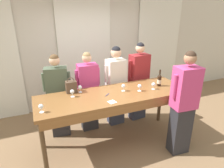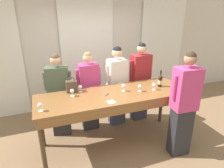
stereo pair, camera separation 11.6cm
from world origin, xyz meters
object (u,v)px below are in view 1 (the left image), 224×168
Objects in this scene: wine_glass_front_left at (123,86)px; wine_glass_center_right at (153,85)px; wine_glass_center_mid at (140,86)px; guest_striped_shirt at (138,82)px; guest_pink_top at (88,92)px; wine_glass_front_right at (72,92)px; guest_olive_jacket at (58,96)px; tasting_bar at (114,99)px; wine_glass_front_mid at (41,107)px; handbag at (71,87)px; wine_glass_center_left at (80,88)px; wine_bottle at (159,80)px; guest_cream_sweater at (116,86)px; host_pouring at (183,105)px.

wine_glass_front_left is 1.00× the size of wine_glass_center_right.
guest_striped_shirt reaches higher than wine_glass_center_mid.
wine_glass_front_left is 0.83m from guest_pink_top.
wine_glass_front_right is 0.08× the size of guest_pink_top.
wine_glass_front_right is 0.60m from guest_olive_jacket.
guest_striped_shirt is at bearing 38.12° from tasting_bar.
wine_glass_front_mid and wine_glass_center_right have the same top height.
handbag is (-0.67, 0.37, 0.20)m from tasting_bar.
guest_striped_shirt reaches higher than guest_pink_top.
wine_glass_center_mid is at bearing -19.76° from handbag.
guest_striped_shirt is (1.40, 0.37, -0.22)m from wine_glass_center_left.
tasting_bar is at bearing -30.43° from wine_glass_center_left.
wine_bottle is at bearing -11.66° from handbag.
wine_glass_front_mid is 1.70m from wine_glass_center_mid.
wine_glass_center_left is 0.07× the size of guest_striped_shirt.
guest_cream_sweater is at bearing 0.00° from guest_pink_top.
guest_olive_jacket reaches higher than wine_glass_front_left.
wine_glass_front_right is at bearing 34.34° from wine_glass_front_mid.
guest_striped_shirt is at bearing 22.53° from wine_glass_front_mid.
wine_glass_front_mid is at bearing -150.66° from guest_cream_sweater.
wine_glass_center_right is at bearing -99.17° from guest_striped_shirt.
wine_glass_front_right is at bearing 175.23° from wine_bottle.
tasting_bar is 0.79m from handbag.
wine_glass_center_mid is (0.47, -0.04, 0.19)m from tasting_bar.
tasting_bar is at bearing -14.00° from wine_glass_front_right.
guest_cream_sweater is at bearing 23.54° from wine_glass_center_left.
wine_glass_center_left is (-1.47, 0.27, -0.03)m from wine_bottle.
wine_glass_center_mid is 0.08× the size of guest_cream_sweater.
guest_olive_jacket is at bearing 180.00° from guest_cream_sweater.
tasting_bar is 0.51m from wine_glass_center_mid.
wine_glass_center_right is (1.42, -0.44, -0.02)m from handbag.
guest_cream_sweater is (1.20, 0.00, 0.03)m from guest_olive_jacket.
wine_bottle is 1.50m from wine_glass_center_left.
wine_glass_center_right is at bearing -5.36° from wine_glass_center_mid.
wine_glass_center_mid is (1.17, -0.21, 0.00)m from wine_glass_front_right.
wine_glass_center_right is 1.81m from guest_olive_jacket.
wine_glass_front_mid and wine_glass_center_mid have the same top height.
wine_glass_front_mid is at bearing -157.47° from guest_striped_shirt.
guest_olive_jacket is at bearing 68.50° from wine_glass_front_mid.
host_pouring reaches higher than wine_glass_center_right.
wine_glass_front_left is at bearing -6.59° from wine_glass_front_right.
wine_glass_front_mid is at bearing -134.65° from handbag.
guest_cream_sweater reaches higher than wine_glass_center_right.
guest_pink_top reaches higher than wine_bottle.
tasting_bar is 9.70× the size of handbag.
guest_striped_shirt is at bearing 96.50° from wine_bottle.
handbag is 2.12× the size of wine_glass_front_right.
handbag is 1.49m from wine_glass_center_right.
handbag is 0.47m from guest_olive_jacket.
wine_glass_center_mid is 0.07× the size of guest_striped_shirt.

